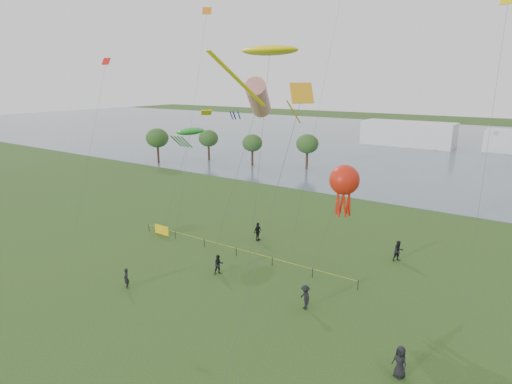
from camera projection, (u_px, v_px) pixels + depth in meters
The scene contains 16 objects.
ground_plane at pixel (162, 354), 25.82m from camera, with size 400.00×400.00×0.00m, color #1F3A12.
lake at pixel (462, 147), 105.55m from camera, with size 400.00×120.00×0.08m, color slate.
pavilion_left at pixel (408, 134), 107.38m from camera, with size 22.00×8.00×6.00m, color silver.
trees at pixel (225, 141), 82.79m from camera, with size 31.37×15.85×6.91m.
fence at pixel (188, 237), 43.54m from camera, with size 24.07×0.07×1.05m.
spectator_a at pixel (219, 265), 36.33m from camera, with size 0.84×0.66×1.73m, color black.
spectator_b at pixel (305, 297), 30.77m from camera, with size 1.19×0.68×1.84m, color black.
spectator_c at pixel (258, 232), 43.96m from camera, with size 1.13×0.47×1.93m, color black.
spectator_d at pixel (400, 362), 23.67m from camera, with size 0.92×0.60×1.88m, color black.
spectator_f at pixel (126, 278), 33.93m from camera, with size 0.60×0.39×1.64m, color black.
spectator_g at pixel (398, 251), 38.93m from camera, with size 0.94×0.74×1.94m, color black.
kite_stingray at pixel (269, 51), 34.63m from camera, with size 5.12×10.08×18.80m.
kite_windsock at pixel (258, 98), 39.99m from camera, with size 4.69×6.04×16.39m.
kite_creature at pixel (190, 132), 49.20m from camera, with size 3.26×9.44×10.75m.
kite_octopus at pixel (344, 181), 33.39m from camera, with size 2.89×4.01×9.70m.
kite_delta at pixel (297, 110), 23.89m from camera, with size 2.02×11.27×15.93m.
Camera 1 is at (17.40, -15.33, 16.06)m, focal length 30.00 mm.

